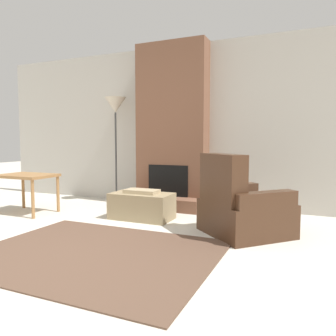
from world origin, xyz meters
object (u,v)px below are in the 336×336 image
(ottoman, at_px, (142,205))
(armchair, at_px, (240,211))
(floor_lamp_left, at_px, (115,111))
(side_table, at_px, (27,179))

(ottoman, relative_size, armchair, 0.71)
(floor_lamp_left, bearing_deg, armchair, -25.17)
(ottoman, distance_m, side_table, 1.78)
(armchair, xyz_separation_m, floor_lamp_left, (-2.33, 1.09, 1.29))
(armchair, relative_size, side_table, 1.49)
(ottoman, height_order, side_table, side_table)
(armchair, bearing_deg, side_table, 46.17)
(ottoman, bearing_deg, floor_lamp_left, 137.75)
(side_table, height_order, floor_lamp_left, floor_lamp_left)
(side_table, distance_m, floor_lamp_left, 1.78)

